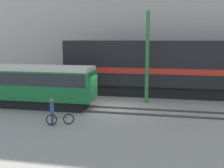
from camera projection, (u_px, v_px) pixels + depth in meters
ground_plane at (111, 108)px, 20.93m from camera, size 120.00×120.00×0.00m
track_near at (109, 110)px, 20.22m from camera, size 60.00×1.50×0.14m
track_far at (123, 93)px, 26.24m from camera, size 60.00×1.51×0.14m
building_backdrop at (134, 19)px, 32.08m from camera, size 44.26×6.00×14.53m
freight_locomotive at (162, 67)px, 25.13m from camera, size 17.30×3.04×5.55m
streetcar at (31, 84)px, 21.15m from camera, size 9.65×2.54×3.14m
bicycle at (60, 119)px, 16.95m from camera, size 1.61×0.71×0.73m
person at (52, 109)px, 16.64m from camera, size 0.33×0.41×1.66m
utility_pole_center at (147, 58)px, 22.16m from camera, size 0.30×0.30×7.26m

